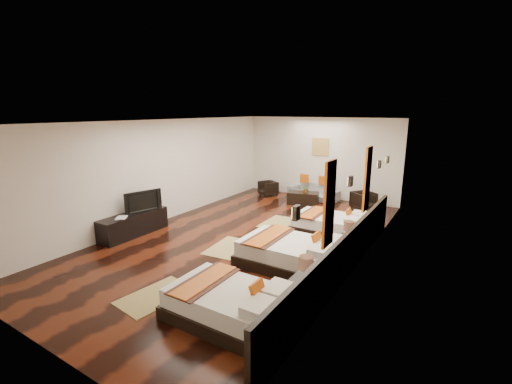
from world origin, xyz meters
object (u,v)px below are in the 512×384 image
Objects in this scene: tv_console at (134,224)px; armchair_left at (268,188)px; nightstand_a at (305,289)px; coffee_table at (303,198)px; table_plant at (306,189)px; bed_mid at (294,254)px; bed_near at (233,304)px; nightstand_b at (348,244)px; book at (116,218)px; figurine at (157,201)px; tv at (142,201)px; armchair_right at (363,201)px; sofa at (313,191)px; bed_far at (332,224)px.

tv_console is 3.07× the size of armchair_left.
coffee_table is (-2.53, 5.59, -0.10)m from nightstand_a.
bed_mid is at bearing -69.27° from table_plant.
bed_near is at bearing -75.68° from table_plant.
nightstand_b is 2.50× the size of book.
figurine reaches higher than bed_mid.
nightstand_a is 0.89× the size of tv.
armchair_right is at bearing 88.87° from bed_mid.
coffee_table is at bearing 59.41° from figurine.
nightstand_a is 1.07× the size of nightstand_b.
bed_near reaches higher than table_plant.
sofa is (2.41, 5.73, -0.01)m from tv_console.
sofa is at bearing 111.40° from nightstand_a.
bed_far is 1.03× the size of tv_console.
table_plant reaches higher than sofa.
nightstand_b is (0.75, 3.13, 0.02)m from bed_near.
tv_console is 5.70× the size of book.
nightstand_a reaches higher than armchair_right.
bed_far is at bearing 102.49° from nightstand_a.
armchair_right is (0.10, 2.58, 0.04)m from bed_far.
bed_mid is 6.97× the size of figurine.
bed_near is 4.31m from bed_far.
nightstand_b is at bearing 90.00° from nightstand_a.
book is 1.12× the size of table_plant.
bed_mid is at bearing 6.14° from tv_console.
bed_near is 1.07× the size of tv_console.
tv reaches higher than coffee_table.
tv is at bearing 155.36° from bed_near.
book is (-4.95, -1.97, 0.29)m from nightstand_b.
nightstand_a is (0.75, -3.39, 0.05)m from bed_far.
bed_far is 3.18× the size of armchair_left.
book is 0.32× the size of coffee_table.
tv_console is 0.89m from figurine.
book is at bearing -158.26° from nightstand_b.
bed_far reaches higher than armchair_right.
table_plant is (0.13, -0.05, 0.34)m from coffee_table.
book is at bearing 177.16° from nightstand_a.
figurine is 0.17× the size of sofa.
figurine reaches higher than coffee_table.
tv_console is (-4.20, -0.45, -0.00)m from bed_mid.
bed_far is 6.59× the size of table_plant.
coffee_table is 0.37m from table_plant.
nightstand_b is 5.16m from tv_console.
sofa is (-2.53, 4.24, -0.01)m from nightstand_b.
sofa is (-1.78, 3.07, 0.02)m from bed_far.
nightstand_a reaches higher than book.
figurine is 0.48× the size of armchair_right.
armchair_right is 0.63× the size of coffee_table.
figurine is at bearing 21.68° from tv.
figurine is at bearing 175.51° from bed_mid.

